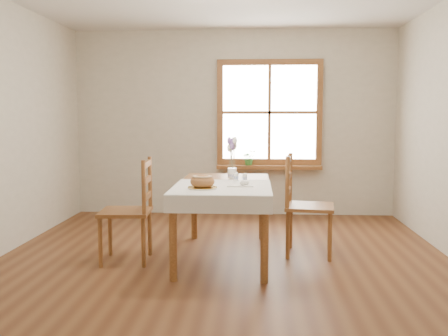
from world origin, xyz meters
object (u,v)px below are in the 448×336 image
at_px(bread_plate, 202,188).
at_px(flower_vase, 232,174).
at_px(dining_table, 224,192).
at_px(chair_right, 310,205).
at_px(chair_left, 125,210).

distance_m(bread_plate, flower_vase, 0.79).
distance_m(dining_table, chair_right, 0.89).
bearing_deg(chair_right, bread_plate, 127.86).
height_order(bread_plate, flower_vase, flower_vase).
bearing_deg(chair_left, flower_vase, 112.83).
xyz_separation_m(dining_table, bread_plate, (-0.17, -0.44, 0.10)).
relative_size(bread_plate, flower_vase, 2.44).
distance_m(chair_left, flower_vase, 1.17).
height_order(chair_right, flower_vase, chair_right).
relative_size(chair_left, bread_plate, 3.90).
height_order(dining_table, bread_plate, bread_plate).
height_order(chair_left, chair_right, chair_right).
relative_size(chair_right, bread_plate, 3.95).
bearing_deg(flower_vase, bread_plate, -107.13).
bearing_deg(bread_plate, flower_vase, 72.87).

